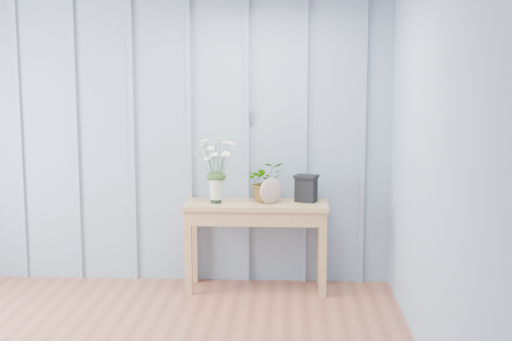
# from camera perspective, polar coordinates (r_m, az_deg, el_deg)

# --- Properties ---
(room_shell) EXTENTS (4.00, 4.50, 2.50)m
(room_shell) POSITION_cam_1_polar(r_m,az_deg,el_deg) (4.93, -10.60, 9.43)
(room_shell) COLOR #8295A9
(room_shell) RESTS_ON ground
(sideboard) EXTENTS (1.20, 0.45, 0.75)m
(sideboard) POSITION_cam_1_polar(r_m,az_deg,el_deg) (6.01, 0.02, -3.66)
(sideboard) COLOR #AB814E
(sideboard) RESTS_ON ground
(daisy_vase) EXTENTS (0.40, 0.31, 0.57)m
(daisy_vase) POSITION_cam_1_polar(r_m,az_deg,el_deg) (5.93, -3.23, 0.79)
(daisy_vase) COLOR black
(daisy_vase) RESTS_ON sideboard
(spider_plant) EXTENTS (0.37, 0.35, 0.34)m
(spider_plant) POSITION_cam_1_polar(r_m,az_deg,el_deg) (6.03, 0.71, -0.88)
(spider_plant) COLOR #243D17
(spider_plant) RESTS_ON sideboard
(felt_disc_vessel) EXTENTS (0.21, 0.17, 0.22)m
(felt_disc_vessel) POSITION_cam_1_polar(r_m,az_deg,el_deg) (5.92, 1.21, -1.64)
(felt_disc_vessel) COLOR #80464F
(felt_disc_vessel) RESTS_ON sideboard
(carved_box) EXTENTS (0.23, 0.20, 0.23)m
(carved_box) POSITION_cam_1_polar(r_m,az_deg,el_deg) (6.02, 4.03, -1.42)
(carved_box) COLOR black
(carved_box) RESTS_ON sideboard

